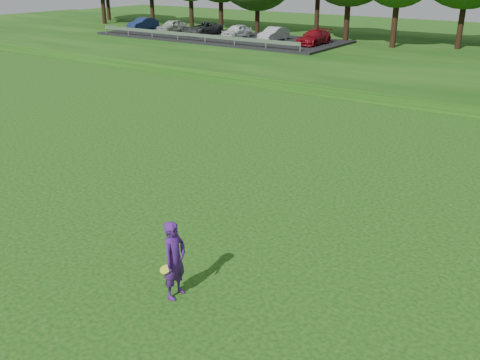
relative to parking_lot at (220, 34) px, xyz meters
The scene contains 4 objects.
ground 40.56m from the parking_lot, 54.05° to the right, with size 140.00×140.00×0.00m, color #12400C.
walking_path 27.06m from the parking_lot, 28.32° to the right, with size 130.00×1.60×0.04m, color gray.
parking_lot is the anchor object (origin of this frame).
woman 41.55m from the parking_lot, 54.66° to the right, with size 0.51×0.74×1.87m.
Camera 1 is at (7.34, -8.76, 7.02)m, focal length 40.00 mm.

